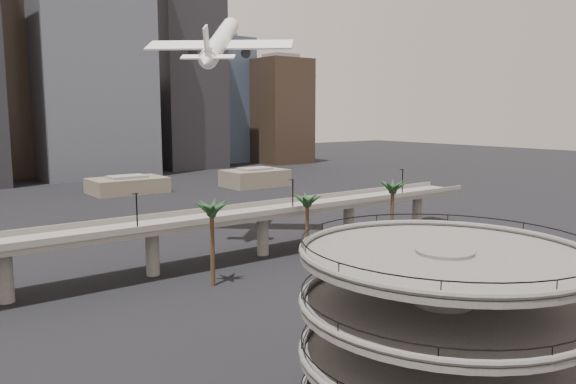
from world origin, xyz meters
TOP-DOWN VIEW (x-y plane):
  - ground at (0.00, 0.00)m, footprint 700.00×700.00m
  - parking_ramp at (-13.00, -4.00)m, footprint 22.20×22.20m
  - overpass at (0.00, 55.00)m, footprint 130.00×9.30m
  - palm_trees at (14.02, 44.65)m, footprint 42.40×10.40m
  - low_buildings at (6.89, 142.30)m, footprint 135.00×27.50m
  - skyline at (15.11, 217.09)m, footprint 269.00×86.00m
  - airborne_jet at (12.49, 71.98)m, footprint 26.30×27.19m
  - car_a at (-1.57, 15.67)m, footprint 4.76×2.57m
  - car_b at (8.16, 22.39)m, footprint 4.65×2.77m
  - car_c at (24.02, 15.21)m, footprint 5.26×2.47m

SIDE VIEW (x-z plane):
  - ground at x=0.00m, z-range 0.00..0.00m
  - car_b at x=8.16m, z-range 0.00..1.45m
  - car_c at x=24.02m, z-range 0.00..1.49m
  - car_a at x=-1.57m, z-range 0.00..1.54m
  - low_buildings at x=6.89m, z-range -0.54..6.26m
  - overpass at x=0.00m, z-range -0.01..14.69m
  - parking_ramp at x=-13.00m, z-range 1.16..18.51m
  - palm_trees at x=14.02m, z-range 4.43..18.43m
  - airborne_jet at x=12.49m, z-range 33.17..48.49m
  - skyline at x=15.11m, z-range -15.40..99.03m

